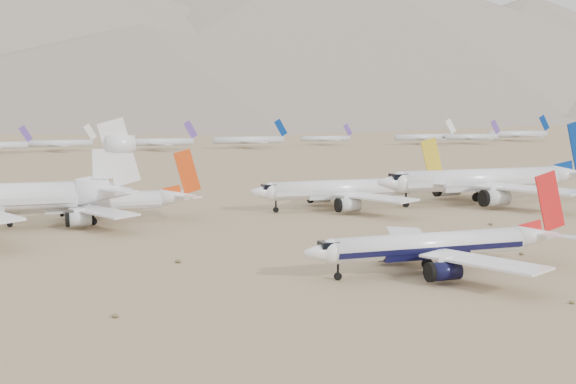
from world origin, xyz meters
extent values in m
plane|color=#7F6549|center=(0.00, 0.00, 0.00)|extent=(7000.00, 7000.00, 0.00)
cylinder|color=white|center=(2.94, -5.42, 4.20)|extent=(30.92, 3.65, 3.65)
cube|color=black|center=(2.94, -5.42, 3.75)|extent=(30.30, 3.71, 0.82)
sphere|color=white|center=(-12.52, -5.42, 4.20)|extent=(3.65, 3.65, 3.65)
cube|color=black|center=(-13.07, -5.42, 5.21)|extent=(2.56, 2.38, 0.91)
cone|color=white|center=(22.04, -5.42, 4.48)|extent=(7.73, 3.65, 3.65)
cube|color=white|center=(5.32, -16.26, 3.56)|extent=(11.94, 18.82, 0.57)
cube|color=white|center=(23.55, -8.97, 4.93)|extent=(4.91, 6.42, 0.22)
cylinder|color=black|center=(1.22, -13.02, 1.91)|extent=(4.29, 2.63, 2.63)
cube|color=white|center=(5.32, 5.43, 3.56)|extent=(11.94, 18.82, 0.57)
cube|color=white|center=(23.55, -1.87, 4.93)|extent=(4.91, 6.42, 0.22)
cylinder|color=black|center=(1.22, 2.18, 1.91)|extent=(4.29, 2.63, 2.63)
cube|color=red|center=(24.19, -5.42, 9.81)|extent=(5.86, 0.29, 9.65)
cylinder|color=black|center=(-11.61, -5.42, 0.55)|extent=(1.10, 0.46, 1.10)
cylinder|color=black|center=(4.23, -7.98, 0.77)|extent=(1.53, 0.91, 1.53)
cylinder|color=black|center=(4.23, -2.86, 0.77)|extent=(1.53, 0.91, 1.53)
cylinder|color=white|center=(55.58, 62.07, 6.06)|extent=(43.50, 5.27, 5.27)
cube|color=silver|center=(55.58, 62.07, 5.40)|extent=(42.63, 5.35, 1.19)
sphere|color=white|center=(33.84, 62.07, 6.06)|extent=(5.27, 5.27, 5.27)
cube|color=black|center=(33.04, 62.07, 7.51)|extent=(3.69, 3.43, 1.32)
cone|color=white|center=(82.47, 62.07, 6.46)|extent=(10.87, 5.27, 5.27)
cube|color=white|center=(58.94, 46.74, 5.14)|extent=(16.80, 26.47, 0.82)
cylinder|color=silver|center=(53.17, 51.31, 2.76)|extent=(6.04, 3.80, 3.80)
cube|color=white|center=(58.94, 77.39, 5.14)|extent=(16.80, 26.47, 0.82)
cube|color=white|center=(84.58, 67.09, 7.12)|extent=(6.90, 9.03, 0.32)
cylinder|color=silver|center=(53.17, 72.82, 2.76)|extent=(6.04, 3.80, 3.80)
cylinder|color=black|center=(35.15, 62.07, 0.79)|extent=(1.58, 0.66, 1.58)
cylinder|color=black|center=(57.40, 58.38, 1.11)|extent=(2.21, 1.32, 2.21)
cylinder|color=black|center=(57.40, 65.76, 1.11)|extent=(2.21, 1.32, 2.21)
cylinder|color=white|center=(19.06, 63.70, 4.87)|extent=(34.87, 4.24, 4.24)
cube|color=silver|center=(19.06, 63.70, 4.34)|extent=(34.18, 4.30, 0.95)
sphere|color=white|center=(1.62, 63.70, 4.87)|extent=(4.24, 4.24, 4.24)
cube|color=black|center=(0.99, 63.70, 6.04)|extent=(2.97, 2.75, 1.06)
cone|color=white|center=(40.61, 63.70, 5.19)|extent=(8.72, 4.24, 4.24)
cube|color=white|center=(21.75, 51.41, 4.13)|extent=(13.47, 21.22, 0.66)
cube|color=white|center=(42.31, 59.68, 5.72)|extent=(5.54, 7.24, 0.25)
cylinder|color=silver|center=(17.12, 55.07, 2.22)|extent=(4.84, 3.05, 3.05)
cube|color=white|center=(21.75, 75.99, 4.13)|extent=(13.47, 21.22, 0.66)
cube|color=white|center=(42.31, 67.73, 5.72)|extent=(5.54, 7.24, 0.25)
cylinder|color=silver|center=(17.12, 72.33, 2.22)|extent=(4.84, 3.05, 3.05)
cube|color=gold|center=(43.03, 63.70, 11.23)|extent=(6.61, 0.34, 10.89)
cylinder|color=black|center=(2.68, 63.70, 0.64)|extent=(1.27, 0.53, 1.27)
cylinder|color=black|center=(20.51, 60.74, 0.89)|extent=(1.78, 1.06, 1.78)
cylinder|color=black|center=(20.51, 66.67, 0.89)|extent=(1.78, 1.06, 1.78)
cylinder|color=white|center=(-40.04, 61.59, 4.45)|extent=(31.64, 3.87, 3.87)
cube|color=silver|center=(-40.04, 61.59, 3.96)|extent=(31.01, 3.93, 0.87)
sphere|color=white|center=(-55.86, 61.59, 4.45)|extent=(3.87, 3.87, 3.87)
cube|color=black|center=(-56.44, 61.59, 5.51)|extent=(2.71, 2.51, 0.97)
cone|color=white|center=(-20.48, 61.59, 4.74)|extent=(7.91, 3.87, 3.87)
cube|color=white|center=(-37.60, 50.43, 3.77)|extent=(12.22, 19.26, 0.60)
cube|color=white|center=(-18.94, 57.94, 5.22)|extent=(5.02, 6.57, 0.23)
cylinder|color=silver|center=(-41.80, 53.75, 2.03)|extent=(4.39, 2.78, 2.78)
cube|color=white|center=(-37.60, 72.76, 3.77)|extent=(12.22, 19.26, 0.60)
cube|color=white|center=(-18.94, 65.25, 5.22)|extent=(5.02, 6.57, 0.23)
cylinder|color=silver|center=(-41.80, 69.43, 2.03)|extent=(4.39, 2.78, 2.78)
cube|color=#CF3D0E|center=(-18.28, 61.59, 10.22)|extent=(6.00, 0.31, 9.88)
cylinder|color=black|center=(-54.89, 61.59, 0.58)|extent=(1.16, 0.48, 1.16)
cylinder|color=black|center=(-38.72, 58.89, 0.81)|extent=(1.62, 0.97, 1.62)
cylinder|color=black|center=(-38.72, 64.30, 0.81)|extent=(1.62, 0.97, 1.62)
cone|color=white|center=(-36.30, 59.30, 6.80)|extent=(11.59, 5.55, 5.55)
cube|color=white|center=(-34.04, 53.96, 7.49)|extent=(7.36, 9.62, 0.33)
cube|color=white|center=(-34.04, 64.64, 7.49)|extent=(7.36, 9.62, 0.33)
cube|color=white|center=(-33.08, 59.30, 14.81)|extent=(8.79, 0.44, 14.48)
cylinder|color=white|center=(-32.75, 59.30, 16.60)|extent=(5.80, 3.60, 3.60)
cube|color=#573B99|center=(-44.39, 308.15, 9.65)|extent=(6.67, 0.33, 8.40)
cylinder|color=silver|center=(-28.64, 316.77, 4.10)|extent=(34.45, 3.40, 3.40)
cube|color=white|center=(-12.42, 316.77, 9.86)|extent=(6.86, 0.34, 8.64)
cube|color=silver|center=(-28.64, 307.86, 3.59)|extent=(9.08, 15.86, 0.34)
cube|color=silver|center=(-28.64, 325.69, 3.59)|extent=(9.08, 15.86, 0.34)
cylinder|color=silver|center=(20.72, 309.33, 4.30)|extent=(38.43, 3.80, 3.80)
cube|color=#573B99|center=(38.80, 309.33, 10.72)|extent=(7.65, 0.38, 9.64)
cube|color=silver|center=(20.72, 299.38, 3.73)|extent=(10.12, 17.69, 0.38)
cube|color=silver|center=(20.72, 319.27, 3.73)|extent=(10.12, 17.69, 0.38)
cylinder|color=silver|center=(72.04, 313.02, 4.36)|extent=(39.60, 3.91, 3.91)
cube|color=navy|center=(90.67, 313.02, 10.97)|extent=(7.89, 0.39, 9.93)
cube|color=silver|center=(72.04, 302.77, 3.77)|extent=(10.43, 18.23, 0.39)
cube|color=silver|center=(72.04, 323.27, 3.77)|extent=(10.43, 18.23, 0.39)
cylinder|color=silver|center=(122.94, 325.79, 3.88)|extent=(29.94, 2.96, 2.96)
cube|color=#573B99|center=(137.03, 325.79, 8.88)|extent=(5.96, 0.30, 7.51)
cube|color=silver|center=(122.94, 318.04, 3.44)|extent=(7.89, 13.78, 0.30)
cube|color=silver|center=(122.94, 333.54, 3.44)|extent=(7.89, 13.78, 0.30)
cylinder|color=silver|center=(181.56, 313.91, 4.28)|extent=(37.97, 3.75, 3.75)
cube|color=white|center=(199.43, 313.91, 10.62)|extent=(7.56, 0.38, 9.52)
cube|color=silver|center=(181.56, 304.08, 3.71)|extent=(10.00, 17.48, 0.38)
cube|color=silver|center=(181.56, 323.74, 3.71)|extent=(10.00, 17.48, 0.38)
cylinder|color=silver|center=(211.57, 310.02, 4.16)|extent=(35.62, 3.52, 3.52)
cube|color=#573B99|center=(228.33, 310.02, 10.11)|extent=(7.09, 0.35, 8.93)
cube|color=silver|center=(211.57, 300.80, 3.63)|extent=(9.38, 16.40, 0.35)
cube|color=silver|center=(211.57, 319.24, 3.63)|extent=(9.38, 16.40, 0.35)
cylinder|color=silver|center=(258.77, 329.40, 4.50)|extent=(42.53, 4.20, 4.20)
cube|color=navy|center=(278.79, 329.40, 11.61)|extent=(8.47, 0.42, 10.67)
cube|color=silver|center=(258.77, 318.39, 3.87)|extent=(11.21, 19.58, 0.42)
cube|color=silver|center=(258.77, 340.40, 3.87)|extent=(11.21, 19.58, 0.42)
cone|color=slate|center=(200.00, 1480.00, 120.00)|extent=(1824.00, 1824.00, 240.00)
cone|color=slate|center=(700.00, 1660.00, 190.00)|extent=(2356.00, 2356.00, 380.00)
cone|color=slate|center=(1200.00, 1600.00, 145.00)|extent=(1682.00, 1682.00, 290.00)
cone|color=slate|center=(150.00, 1100.00, 70.00)|extent=(1260.00, 1260.00, 140.00)
ellipsoid|color=brown|center=(-44.10, -14.90, 0.25)|extent=(0.84, 0.84, 0.46)
ellipsoid|color=brown|center=(-30.40, 14.40, 0.29)|extent=(0.98, 0.98, 0.54)
ellipsoid|color=brown|center=(10.70, -27.70, 0.21)|extent=(0.70, 0.70, 0.39)
ellipsoid|color=brown|center=(24.40, 1.60, 0.25)|extent=(0.84, 0.84, 0.46)
ellipsoid|color=brown|center=(38.10, 30.90, 0.29)|extent=(0.98, 0.98, 0.54)
camera|label=1|loc=(-55.93, -108.10, 25.18)|focal=50.00mm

